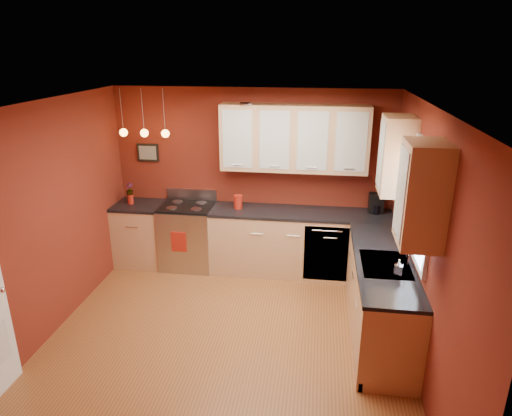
# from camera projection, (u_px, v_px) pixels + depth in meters

# --- Properties ---
(floor) EXTENTS (4.20, 4.20, 0.00)m
(floor) POSITION_uv_depth(u_px,v_px,m) (225.00, 342.00, 5.12)
(floor) COLOR #99532C
(floor) RESTS_ON ground
(ceiling) EXTENTS (4.00, 4.20, 0.02)m
(ceiling) POSITION_uv_depth(u_px,v_px,m) (219.00, 107.00, 4.24)
(ceiling) COLOR white
(ceiling) RESTS_ON wall_back
(wall_back) EXTENTS (4.00, 0.02, 2.60)m
(wall_back) POSITION_uv_depth(u_px,v_px,m) (252.00, 179.00, 6.64)
(wall_back) COLOR maroon
(wall_back) RESTS_ON floor
(wall_front) EXTENTS (4.00, 0.02, 2.60)m
(wall_front) POSITION_uv_depth(u_px,v_px,m) (150.00, 372.00, 2.72)
(wall_front) COLOR maroon
(wall_front) RESTS_ON floor
(wall_left) EXTENTS (0.02, 4.20, 2.60)m
(wall_left) POSITION_uv_depth(u_px,v_px,m) (42.00, 225.00, 4.94)
(wall_left) COLOR maroon
(wall_left) RESTS_ON floor
(wall_right) EXTENTS (0.02, 4.20, 2.60)m
(wall_right) POSITION_uv_depth(u_px,v_px,m) (425.00, 246.00, 4.42)
(wall_right) COLOR maroon
(wall_right) RESTS_ON floor
(base_cabinets_back_left) EXTENTS (0.70, 0.60, 0.90)m
(base_cabinets_back_left) POSITION_uv_depth(u_px,v_px,m) (141.00, 235.00, 6.86)
(base_cabinets_back_left) COLOR tan
(base_cabinets_back_left) RESTS_ON floor
(base_cabinets_back_right) EXTENTS (2.54, 0.60, 0.90)m
(base_cabinets_back_right) POSITION_uv_depth(u_px,v_px,m) (300.00, 244.00, 6.55)
(base_cabinets_back_right) COLOR tan
(base_cabinets_back_right) RESTS_ON floor
(base_cabinets_right) EXTENTS (0.60, 2.10, 0.90)m
(base_cabinets_right) POSITION_uv_depth(u_px,v_px,m) (380.00, 297.00, 5.16)
(base_cabinets_right) COLOR tan
(base_cabinets_right) RESTS_ON floor
(counter_back_left) EXTENTS (0.70, 0.62, 0.04)m
(counter_back_left) POSITION_uv_depth(u_px,v_px,m) (139.00, 205.00, 6.70)
(counter_back_left) COLOR black
(counter_back_left) RESTS_ON base_cabinets_back_left
(counter_back_right) EXTENTS (2.54, 0.62, 0.04)m
(counter_back_right) POSITION_uv_depth(u_px,v_px,m) (301.00, 213.00, 6.39)
(counter_back_right) COLOR black
(counter_back_right) RESTS_ON base_cabinets_back_right
(counter_right) EXTENTS (0.62, 2.10, 0.04)m
(counter_right) POSITION_uv_depth(u_px,v_px,m) (384.00, 259.00, 5.00)
(counter_right) COLOR black
(counter_right) RESTS_ON base_cabinets_right
(gas_range) EXTENTS (0.76, 0.64, 1.11)m
(gas_range) POSITION_uv_depth(u_px,v_px,m) (188.00, 235.00, 6.75)
(gas_range) COLOR #ACACB0
(gas_range) RESTS_ON floor
(dishwasher_front) EXTENTS (0.60, 0.02, 0.80)m
(dishwasher_front) POSITION_uv_depth(u_px,v_px,m) (326.00, 254.00, 6.23)
(dishwasher_front) COLOR #ACACB0
(dishwasher_front) RESTS_ON base_cabinets_back_right
(sink) EXTENTS (0.50, 0.70, 0.33)m
(sink) POSITION_uv_depth(u_px,v_px,m) (385.00, 266.00, 4.86)
(sink) COLOR gray
(sink) RESTS_ON counter_right
(window) EXTENTS (0.06, 1.02, 1.22)m
(window) POSITION_uv_depth(u_px,v_px,m) (421.00, 199.00, 4.57)
(window) COLOR white
(window) RESTS_ON wall_right
(upper_cabinets_back) EXTENTS (2.00, 0.35, 0.90)m
(upper_cabinets_back) POSITION_uv_depth(u_px,v_px,m) (294.00, 138.00, 6.18)
(upper_cabinets_back) COLOR tan
(upper_cabinets_back) RESTS_ON wall_back
(upper_cabinets_right) EXTENTS (0.35, 1.95, 0.90)m
(upper_cabinets_right) POSITION_uv_depth(u_px,v_px,m) (408.00, 172.00, 4.52)
(upper_cabinets_right) COLOR tan
(upper_cabinets_right) RESTS_ON wall_right
(wall_picture) EXTENTS (0.32, 0.03, 0.26)m
(wall_picture) POSITION_uv_depth(u_px,v_px,m) (148.00, 153.00, 6.70)
(wall_picture) COLOR black
(wall_picture) RESTS_ON wall_back
(pendant_lights) EXTENTS (0.71, 0.11, 0.66)m
(pendant_lights) POSITION_uv_depth(u_px,v_px,m) (144.00, 132.00, 6.26)
(pendant_lights) COLOR gray
(pendant_lights) RESTS_ON ceiling
(red_canister) EXTENTS (0.13, 0.13, 0.19)m
(red_canister) POSITION_uv_depth(u_px,v_px,m) (238.00, 202.00, 6.48)
(red_canister) COLOR #9F1D11
(red_canister) RESTS_ON counter_back_right
(red_vase) EXTENTS (0.09, 0.09, 0.14)m
(red_vase) POSITION_uv_depth(u_px,v_px,m) (130.00, 199.00, 6.69)
(red_vase) COLOR #9F1D11
(red_vase) RESTS_ON counter_back_left
(flowers) EXTENTS (0.11, 0.11, 0.19)m
(flowers) POSITION_uv_depth(u_px,v_px,m) (130.00, 190.00, 6.64)
(flowers) COLOR #9F1D11
(flowers) RESTS_ON red_vase
(coffee_maker) EXTENTS (0.21, 0.20, 0.28)m
(coffee_maker) POSITION_uv_depth(u_px,v_px,m) (376.00, 204.00, 6.31)
(coffee_maker) COLOR black
(coffee_maker) RESTS_ON counter_back_right
(soap_pump) EXTENTS (0.10, 0.10, 0.18)m
(soap_pump) POSITION_uv_depth(u_px,v_px,m) (398.00, 268.00, 4.58)
(soap_pump) COLOR silver
(soap_pump) RESTS_ON counter_right
(dish_towel) EXTENTS (0.22, 0.01, 0.30)m
(dish_towel) POSITION_uv_depth(u_px,v_px,m) (179.00, 242.00, 6.44)
(dish_towel) COLOR #9F1D11
(dish_towel) RESTS_ON gas_range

